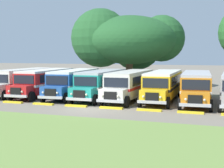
{
  "coord_description": "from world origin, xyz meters",
  "views": [
    {
      "loc": [
        10.65,
        -24.44,
        4.57
      ],
      "look_at": [
        0.0,
        5.8,
        1.6
      ],
      "focal_mm": 52.76,
      "sensor_mm": 36.0,
      "label": 1
    }
  ],
  "objects_px": {
    "parked_bus_slot_1": "(45,81)",
    "parked_bus_slot_6": "(196,86)",
    "parked_bus_slot_2": "(74,82)",
    "parked_bus_slot_5": "(163,84)",
    "broad_shade_tree": "(128,40)",
    "parked_bus_slot_4": "(130,84)",
    "parked_bus_slot_0": "(24,80)",
    "parked_bus_slot_3": "(102,83)"
  },
  "relations": [
    {
      "from": "parked_bus_slot_2",
      "to": "parked_bus_slot_5",
      "type": "xyz_separation_m",
      "value": [
        9.57,
        0.22,
        0.0
      ]
    },
    {
      "from": "parked_bus_slot_0",
      "to": "parked_bus_slot_6",
      "type": "xyz_separation_m",
      "value": [
        19.1,
        -0.3,
        0.0
      ]
    },
    {
      "from": "parked_bus_slot_3",
      "to": "parked_bus_slot_5",
      "type": "height_order",
      "value": "same"
    },
    {
      "from": "parked_bus_slot_0",
      "to": "parked_bus_slot_5",
      "type": "distance_m",
      "value": 15.9
    },
    {
      "from": "parked_bus_slot_0",
      "to": "broad_shade_tree",
      "type": "relative_size",
      "value": 0.74
    },
    {
      "from": "parked_bus_slot_1",
      "to": "parked_bus_slot_6",
      "type": "relative_size",
      "value": 0.99
    },
    {
      "from": "parked_bus_slot_3",
      "to": "parked_bus_slot_5",
      "type": "bearing_deg",
      "value": 92.35
    },
    {
      "from": "parked_bus_slot_1",
      "to": "parked_bus_slot_3",
      "type": "relative_size",
      "value": 1.0
    },
    {
      "from": "parked_bus_slot_0",
      "to": "parked_bus_slot_5",
      "type": "height_order",
      "value": "same"
    },
    {
      "from": "parked_bus_slot_2",
      "to": "parked_bus_slot_0",
      "type": "bearing_deg",
      "value": -94.33
    },
    {
      "from": "parked_bus_slot_2",
      "to": "parked_bus_slot_3",
      "type": "distance_m",
      "value": 3.23
    },
    {
      "from": "parked_bus_slot_5",
      "to": "parked_bus_slot_4",
      "type": "bearing_deg",
      "value": -81.69
    },
    {
      "from": "parked_bus_slot_0",
      "to": "broad_shade_tree",
      "type": "distance_m",
      "value": 14.94
    },
    {
      "from": "parked_bus_slot_2",
      "to": "parked_bus_slot_3",
      "type": "bearing_deg",
      "value": 82.91
    },
    {
      "from": "parked_bus_slot_2",
      "to": "parked_bus_slot_5",
      "type": "distance_m",
      "value": 9.57
    },
    {
      "from": "parked_bus_slot_1",
      "to": "parked_bus_slot_5",
      "type": "bearing_deg",
      "value": 89.55
    },
    {
      "from": "parked_bus_slot_4",
      "to": "parked_bus_slot_5",
      "type": "distance_m",
      "value": 3.27
    },
    {
      "from": "parked_bus_slot_4",
      "to": "parked_bus_slot_1",
      "type": "bearing_deg",
      "value": -90.42
    },
    {
      "from": "parked_bus_slot_1",
      "to": "parked_bus_slot_2",
      "type": "bearing_deg",
      "value": 90.66
    },
    {
      "from": "parked_bus_slot_5",
      "to": "parked_bus_slot_6",
      "type": "height_order",
      "value": "same"
    },
    {
      "from": "parked_bus_slot_2",
      "to": "parked_bus_slot_3",
      "type": "xyz_separation_m",
      "value": [
        3.23,
        -0.18,
        0.0
      ]
    },
    {
      "from": "parked_bus_slot_3",
      "to": "parked_bus_slot_6",
      "type": "height_order",
      "value": "same"
    },
    {
      "from": "parked_bus_slot_4",
      "to": "broad_shade_tree",
      "type": "relative_size",
      "value": 0.74
    },
    {
      "from": "parked_bus_slot_2",
      "to": "parked_bus_slot_5",
      "type": "bearing_deg",
      "value": 87.38
    },
    {
      "from": "parked_bus_slot_1",
      "to": "parked_bus_slot_6",
      "type": "xyz_separation_m",
      "value": [
        16.16,
        -0.09,
        0.0
      ]
    },
    {
      "from": "parked_bus_slot_0",
      "to": "parked_bus_slot_2",
      "type": "distance_m",
      "value": 6.33
    },
    {
      "from": "parked_bus_slot_0",
      "to": "broad_shade_tree",
      "type": "xyz_separation_m",
      "value": [
        9.07,
        10.87,
        4.77
      ]
    },
    {
      "from": "parked_bus_slot_2",
      "to": "broad_shade_tree",
      "type": "height_order",
      "value": "broad_shade_tree"
    },
    {
      "from": "parked_bus_slot_3",
      "to": "parked_bus_slot_1",
      "type": "bearing_deg",
      "value": -91.33
    },
    {
      "from": "parked_bus_slot_5",
      "to": "broad_shade_tree",
      "type": "bearing_deg",
      "value": -148.83
    },
    {
      "from": "parked_bus_slot_0",
      "to": "parked_bus_slot_2",
      "type": "height_order",
      "value": "same"
    },
    {
      "from": "parked_bus_slot_4",
      "to": "parked_bus_slot_5",
      "type": "relative_size",
      "value": 1.0
    },
    {
      "from": "parked_bus_slot_2",
      "to": "parked_bus_slot_5",
      "type": "relative_size",
      "value": 1.01
    },
    {
      "from": "broad_shade_tree",
      "to": "parked_bus_slot_4",
      "type": "bearing_deg",
      "value": -72.21
    },
    {
      "from": "parked_bus_slot_5",
      "to": "broad_shade_tree",
      "type": "height_order",
      "value": "broad_shade_tree"
    },
    {
      "from": "parked_bus_slot_5",
      "to": "parked_bus_slot_6",
      "type": "distance_m",
      "value": 3.23
    },
    {
      "from": "parked_bus_slot_6",
      "to": "broad_shade_tree",
      "type": "distance_m",
      "value": 15.75
    },
    {
      "from": "parked_bus_slot_4",
      "to": "broad_shade_tree",
      "type": "height_order",
      "value": "broad_shade_tree"
    },
    {
      "from": "broad_shade_tree",
      "to": "parked_bus_slot_5",
      "type": "bearing_deg",
      "value": -57.43
    },
    {
      "from": "parked_bus_slot_5",
      "to": "parked_bus_slot_3",
      "type": "bearing_deg",
      "value": -87.81
    },
    {
      "from": "parked_bus_slot_3",
      "to": "parked_bus_slot_6",
      "type": "xyz_separation_m",
      "value": [
        9.54,
        -0.08,
        0.0
      ]
    },
    {
      "from": "parked_bus_slot_6",
      "to": "parked_bus_slot_0",
      "type": "bearing_deg",
      "value": -95.08
    }
  ]
}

